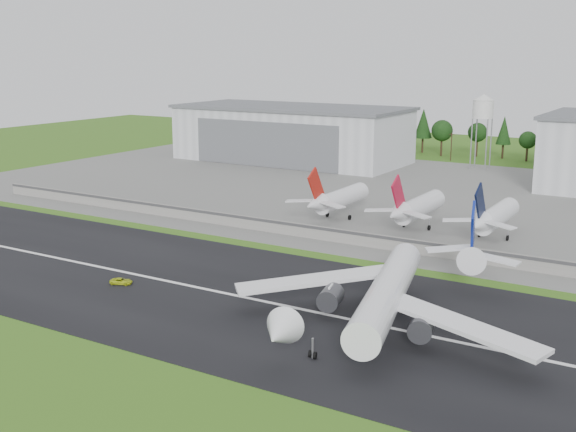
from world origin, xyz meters
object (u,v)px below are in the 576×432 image
Objects in this scene: main_airliner at (385,301)px; parked_jet_navy at (493,217)px; parked_jet_red_b at (415,208)px; parked_jet_red_a at (336,199)px; ground_vehicle at (121,281)px.

main_airliner reaches higher than parked_jet_navy.
parked_jet_red_b is 20.19m from parked_jet_navy.
main_airliner is 1.87× the size of parked_jet_red_b.
parked_jet_red_a is at bearing -179.99° from parked_jet_navy.
parked_jet_red_b is at bearing -47.50° from ground_vehicle.
main_airliner is 13.17× the size of ground_vehicle.
ground_vehicle is at bearing -126.29° from parked_jet_navy.
ground_vehicle is 80.22m from parked_jet_red_b.
main_airliner is 66.95m from parked_jet_navy.
parked_jet_red_a is (10.29, 72.79, 5.17)m from ground_vehicle.
parked_jet_navy is (53.46, 72.79, 5.19)m from ground_vehicle.
ground_vehicle is 73.69m from parked_jet_red_a.
parked_jet_navy is (-0.98, 66.94, 1.01)m from main_airliner.
parked_jet_red_b is at bearing 0.04° from parked_jet_red_a.
main_airliner is 54.91m from ground_vehicle.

